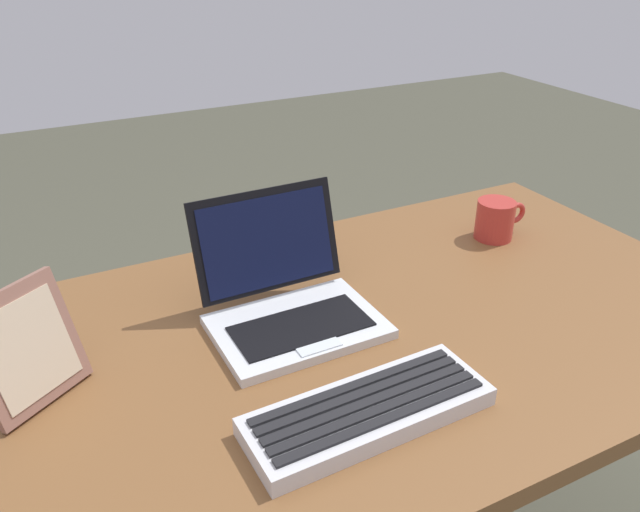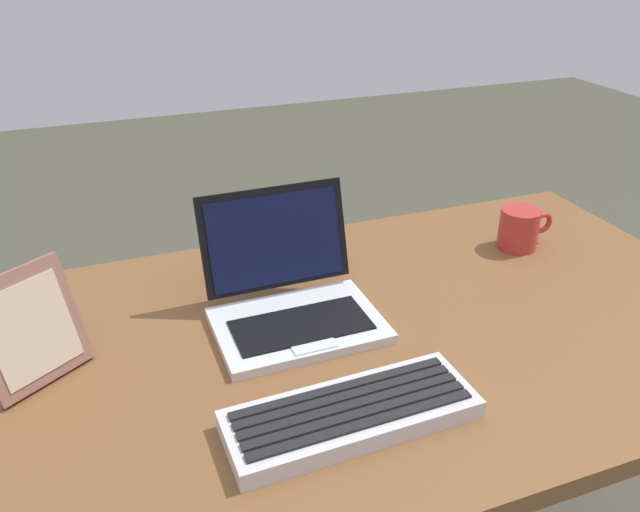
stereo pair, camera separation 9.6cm
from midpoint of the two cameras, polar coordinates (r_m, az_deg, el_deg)
desk at (r=1.08m, az=3.61°, el=-10.60°), size 1.46×0.76×0.70m
laptop_front at (r=1.04m, az=0.02°, el=-3.93°), size 0.27×0.24×0.20m
external_keyboard at (r=0.86m, az=6.11°, el=-14.04°), size 0.34×0.13×0.03m
photo_frame at (r=0.96m, az=-22.15°, el=-6.16°), size 0.15×0.13×0.17m
coffee_mug at (r=1.35m, az=19.47°, el=2.30°), size 0.12×0.08×0.08m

